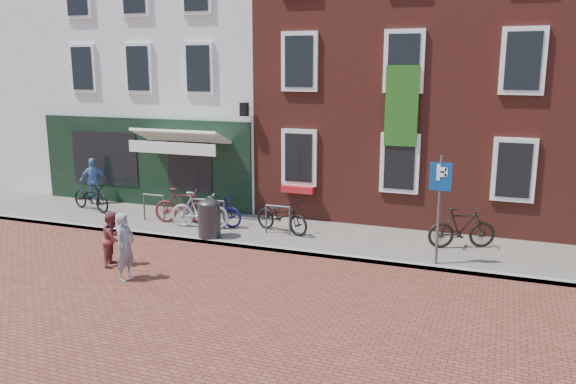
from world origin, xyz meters
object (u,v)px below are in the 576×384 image
at_px(boy, 113,239).
at_px(bicycle_0, 91,196).
at_px(woman, 125,247).
at_px(bicycle_3, 200,210).
at_px(parking_sign, 440,194).
at_px(bicycle_4, 282,216).
at_px(bicycle_1, 183,206).
at_px(bicycle_5, 462,228).
at_px(cafe_person, 94,181).
at_px(bicycle_2, 214,210).
at_px(litter_bin, 209,216).

distance_m(boy, bicycle_0, 5.41).
xyz_separation_m(woman, bicycle_0, (-4.66, 4.58, -0.19)).
relative_size(woman, bicycle_3, 0.87).
relative_size(parking_sign, bicycle_3, 1.47).
relative_size(bicycle_3, bicycle_4, 0.97).
bearing_deg(bicycle_3, woman, 177.22).
bearing_deg(bicycle_0, bicycle_1, -77.94).
bearing_deg(bicycle_4, bicycle_5, -68.10).
height_order(boy, bicycle_4, boy).
bearing_deg(parking_sign, cafe_person, 169.20).
distance_m(woman, bicycle_2, 4.39).
distance_m(cafe_person, bicycle_1, 4.29).
relative_size(litter_bin, woman, 0.74).
distance_m(parking_sign, bicycle_0, 11.20).
height_order(woman, cafe_person, cafe_person).
distance_m(bicycle_0, bicycle_4, 6.68).
bearing_deg(bicycle_1, bicycle_4, -99.73).
bearing_deg(litter_bin, woman, -95.86).
bearing_deg(parking_sign, bicycle_1, 171.87).
relative_size(parking_sign, boy, 2.00).
xyz_separation_m(boy, bicycle_0, (-3.78, 3.87, -0.07)).
height_order(woman, bicycle_4, woman).
bearing_deg(litter_bin, bicycle_2, 111.08).
distance_m(boy, bicycle_1, 3.57).
xyz_separation_m(bicycle_1, bicycle_2, (0.99, 0.11, -0.05)).
bearing_deg(litter_bin, parking_sign, -0.57).
bearing_deg(parking_sign, bicycle_0, 172.92).
distance_m(parking_sign, bicycle_4, 4.69).
distance_m(litter_bin, bicycle_2, 1.20).
bearing_deg(bicycle_3, bicycle_0, 74.41).
bearing_deg(bicycle_1, litter_bin, -137.47).
distance_m(bicycle_0, bicycle_1, 3.59).
height_order(woman, bicycle_3, woman).
height_order(woman, boy, woman).
bearing_deg(bicycle_1, bicycle_2, -95.91).
bearing_deg(woman, bicycle_1, 14.84).
height_order(bicycle_4, bicycle_5, bicycle_5).
xyz_separation_m(litter_bin, bicycle_1, (-1.41, 1.01, -0.06)).
xyz_separation_m(bicycle_3, bicycle_5, (7.20, 0.69, 0.00)).
xyz_separation_m(parking_sign, boy, (-7.26, -2.50, -1.15)).
relative_size(bicycle_0, bicycle_2, 1.00).
bearing_deg(cafe_person, bicycle_3, 120.76).
distance_m(litter_bin, bicycle_0, 5.16).
relative_size(bicycle_1, bicycle_3, 1.00).
height_order(bicycle_1, bicycle_4, bicycle_1).
height_order(bicycle_2, bicycle_5, bicycle_5).
bearing_deg(bicycle_3, bicycle_1, 61.17).
relative_size(woman, bicycle_5, 0.87).
height_order(litter_bin, boy, boy).
bearing_deg(litter_bin, bicycle_3, 133.53).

